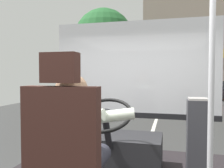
{
  "coord_description": "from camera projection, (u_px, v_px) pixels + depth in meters",
  "views": [
    {
      "loc": [
        0.54,
        -1.87,
        1.84
      ],
      "look_at": [
        -0.34,
        1.59,
        1.69
      ],
      "focal_mm": 36.74,
      "sensor_mm": 36.0,
      "label": 1
    }
  ],
  "objects": [
    {
      "name": "handrail_pole",
      "position": [
        211.0,
        79.0,
        1.73
      ],
      "size": [
        0.04,
        0.04,
        2.19
      ],
      "color": "#B7B7BC",
      "rests_on": "bus_floor"
    },
    {
      "name": "ground",
      "position": [
        158.0,
        115.0,
        10.54
      ],
      "size": [
        18.0,
        44.0,
        0.06
      ],
      "color": "#363636"
    },
    {
      "name": "windshield_panel",
      "position": [
        134.0,
        80.0,
        3.51
      ],
      "size": [
        2.5,
        0.08,
        1.48
      ],
      "color": "silver"
    },
    {
      "name": "shop_building",
      "position": [
        215.0,
        44.0,
        18.69
      ],
      "size": [
        11.2,
        5.3,
        8.72
      ],
      "color": "gray",
      "rests_on": "ground"
    },
    {
      "name": "fare_box",
      "position": [
        197.0,
        140.0,
        2.4
      ],
      "size": [
        0.21,
        0.22,
        0.89
      ],
      "color": "#333338",
      "rests_on": "bus_floor"
    },
    {
      "name": "bus_driver",
      "position": [
        76.0,
        140.0,
        1.6
      ],
      "size": [
        0.77,
        0.59,
        0.74
      ],
      "color": "#282833",
      "rests_on": "driver_seat"
    },
    {
      "name": "steering_console",
      "position": [
        115.0,
        149.0,
        2.76
      ],
      "size": [
        1.1,
        1.03,
        0.88
      ],
      "color": "black",
      "rests_on": "bus_floor"
    },
    {
      "name": "street_tree",
      "position": [
        104.0,
        38.0,
        12.65
      ],
      "size": [
        3.2,
        3.2,
        5.47
      ],
      "color": "#4C3828",
      "rests_on": "ground"
    }
  ]
}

